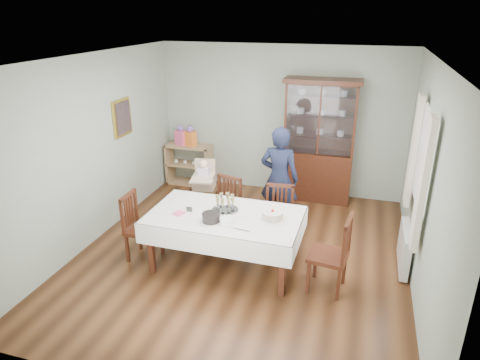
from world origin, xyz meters
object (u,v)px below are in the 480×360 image
at_px(woman, 279,179).
at_px(champagne_tray, 225,206).
at_px(dining_table, 225,239).
at_px(high_chair, 205,196).
at_px(china_cabinet, 319,140).
at_px(chair_far_left, 223,222).
at_px(chair_end_left, 143,239).
at_px(birthday_cake, 273,216).
at_px(chair_far_right, 278,230).
at_px(gift_bag_orange, 190,137).
at_px(sideboard, 189,164).
at_px(chair_end_right, 329,268).
at_px(gift_bag_pink, 181,136).

height_order(woman, champagne_tray, woman).
bearing_deg(dining_table, high_chair, 121.80).
xyz_separation_m(china_cabinet, chair_far_left, (-1.14, -1.92, -0.84)).
height_order(chair_end_left, birthday_cake, birthday_cake).
bearing_deg(woman, chair_far_right, 105.14).
distance_m(chair_far_right, high_chair, 1.49).
bearing_deg(champagne_tray, dining_table, -73.21).
height_order(high_chair, birthday_cake, high_chair).
xyz_separation_m(high_chair, gift_bag_orange, (-0.78, 1.32, 0.57)).
bearing_deg(chair_end_left, sideboard, 9.05).
relative_size(dining_table, sideboard, 2.24).
bearing_deg(chair_far_left, dining_table, -53.82).
xyz_separation_m(china_cabinet, woman, (-0.44, -1.28, -0.30)).
bearing_deg(chair_end_right, china_cabinet, -162.78).
bearing_deg(chair_end_left, birthday_cake, -84.89).
height_order(sideboard, gift_bag_orange, gift_bag_orange).
relative_size(china_cabinet, gift_bag_orange, 5.58).
xyz_separation_m(chair_far_right, woman, (-0.13, 0.65, 0.55)).
relative_size(chair_far_right, gift_bag_pink, 2.40).
bearing_deg(champagne_tray, birthday_cake, -6.97).
height_order(china_cabinet, chair_far_right, china_cabinet).
height_order(dining_table, high_chair, high_chair).
height_order(chair_end_left, high_chair, high_chair).
relative_size(china_cabinet, high_chair, 2.13).
xyz_separation_m(chair_far_right, chair_end_left, (-1.74, -0.78, 0.00)).
xyz_separation_m(high_chair, champagne_tray, (0.74, -1.14, 0.43)).
distance_m(chair_far_right, champagne_tray, 0.98).
relative_size(chair_end_left, gift_bag_pink, 2.44).
height_order(china_cabinet, sideboard, china_cabinet).
bearing_deg(chair_far_right, sideboard, 132.47).
bearing_deg(gift_bag_orange, champagne_tray, -58.33).
height_order(champagne_tray, birthday_cake, champagne_tray).
distance_m(champagne_tray, birthday_cake, 0.67).
bearing_deg(chair_end_left, dining_table, -83.23).
height_order(china_cabinet, birthday_cake, china_cabinet).
height_order(chair_end_left, woman, woman).
bearing_deg(birthday_cake, woman, 97.83).
bearing_deg(chair_end_left, chair_far_left, -49.20).
relative_size(dining_table, champagne_tray, 5.66).
bearing_deg(chair_far_left, gift_bag_pink, 143.38).
relative_size(gift_bag_pink, gift_bag_orange, 1.00).
relative_size(china_cabinet, gift_bag_pink, 5.60).
bearing_deg(gift_bag_orange, gift_bag_pink, 180.00).
relative_size(dining_table, chair_end_right, 2.01).
xyz_separation_m(dining_table, china_cabinet, (0.90, 2.57, 0.74)).
bearing_deg(sideboard, champagne_tray, -57.65).
bearing_deg(champagne_tray, woman, 67.59).
bearing_deg(chair_end_left, high_chair, -15.80).
height_order(sideboard, champagne_tray, champagne_tray).
bearing_deg(high_chair, gift_bag_pink, 117.17).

